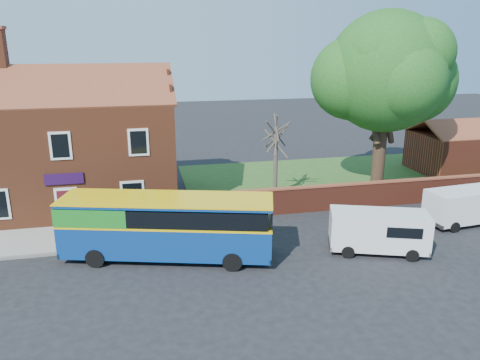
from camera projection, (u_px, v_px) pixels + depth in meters
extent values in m
plane|color=black|center=(218.00, 279.00, 20.20)|extent=(120.00, 120.00, 0.00)
cube|color=gray|center=(65.00, 239.00, 24.12)|extent=(18.00, 3.50, 0.12)
cube|color=slate|center=(60.00, 253.00, 22.48)|extent=(18.00, 0.15, 0.14)
cube|color=#426B28|center=(359.00, 177.00, 35.01)|extent=(26.00, 12.00, 0.04)
cube|color=brown|center=(72.00, 153.00, 28.57)|extent=(12.00, 8.00, 6.50)
cube|color=brown|center=(60.00, 86.00, 25.47)|extent=(12.30, 4.08, 2.16)
cube|color=brown|center=(69.00, 80.00, 29.21)|extent=(12.30, 4.08, 2.16)
cube|color=black|center=(60.00, 146.00, 24.41)|extent=(1.10, 0.06, 1.50)
cube|color=#4C0F19|center=(67.00, 209.00, 25.41)|extent=(0.95, 0.04, 2.10)
cube|color=silver|center=(67.00, 208.00, 25.41)|extent=(1.20, 0.06, 2.30)
cube|color=#250C36|center=(64.00, 179.00, 24.90)|extent=(2.00, 0.06, 0.60)
cube|color=maroon|center=(404.00, 193.00, 29.19)|extent=(22.00, 0.30, 1.50)
cube|color=brown|center=(405.00, 180.00, 28.96)|extent=(22.00, 0.38, 0.10)
cube|color=maroon|center=(467.00, 152.00, 36.43)|extent=(8.00, 5.00, 3.00)
cube|color=brown|center=(460.00, 123.00, 37.00)|extent=(8.20, 2.56, 1.24)
cube|color=navy|center=(168.00, 236.00, 21.89)|extent=(10.02, 4.97, 1.55)
cube|color=#E1B20B|center=(167.00, 220.00, 21.67)|extent=(10.04, 5.00, 0.10)
cube|color=black|center=(167.00, 211.00, 21.54)|extent=(9.65, 4.89, 0.77)
cube|color=#1C8022|center=(98.00, 210.00, 21.71)|extent=(3.85, 3.27, 0.82)
cube|color=navy|center=(166.00, 200.00, 21.39)|extent=(10.02, 4.97, 0.14)
cube|color=#E1B20B|center=(166.00, 199.00, 21.36)|extent=(10.07, 5.02, 0.06)
cylinder|color=black|center=(96.00, 258.00, 21.18)|extent=(0.92, 0.51, 0.87)
cylinder|color=black|center=(112.00, 238.00, 23.35)|extent=(0.92, 0.51, 0.87)
cylinder|color=black|center=(232.00, 262.00, 20.83)|extent=(0.92, 0.51, 0.87)
cylinder|color=black|center=(236.00, 241.00, 23.00)|extent=(0.92, 0.51, 0.87)
cube|color=white|center=(378.00, 230.00, 22.50)|extent=(4.94, 3.26, 1.74)
cube|color=black|center=(424.00, 227.00, 22.17)|extent=(0.60, 1.50, 0.69)
cube|color=black|center=(425.00, 247.00, 22.45)|extent=(0.71, 1.76, 0.22)
cylinder|color=black|center=(348.00, 252.00, 22.10)|extent=(0.64, 0.41, 0.61)
cylinder|color=black|center=(345.00, 237.00, 23.73)|extent=(0.64, 0.41, 0.61)
cylinder|color=black|center=(412.00, 255.00, 21.75)|extent=(0.64, 0.41, 0.61)
cylinder|color=black|center=(404.00, 240.00, 23.38)|extent=(0.64, 0.41, 0.61)
cube|color=white|center=(466.00, 204.00, 25.97)|extent=(4.67, 2.22, 1.72)
cylinder|color=black|center=(454.00, 227.00, 25.02)|extent=(0.61, 0.27, 0.60)
cylinder|color=black|center=(433.00, 216.00, 26.56)|extent=(0.61, 0.27, 0.60)
cylinder|color=black|center=(474.00, 211.00, 27.40)|extent=(0.61, 0.27, 0.60)
cylinder|color=black|center=(379.00, 157.00, 31.13)|extent=(0.85, 0.85, 4.88)
sphere|color=#327022|center=(386.00, 72.00, 29.53)|extent=(7.63, 7.63, 7.63)
sphere|color=#327022|center=(413.00, 81.00, 30.57)|extent=(5.51, 5.51, 5.51)
sphere|color=#327022|center=(352.00, 78.00, 29.84)|extent=(5.30, 5.30, 5.30)
cylinder|color=#4C4238|center=(276.00, 163.00, 29.54)|extent=(0.27, 0.27, 4.80)
cylinder|color=#4C4238|center=(276.00, 137.00, 29.04)|extent=(0.28, 2.34, 1.89)
cylinder|color=#4C4238|center=(276.00, 140.00, 29.09)|extent=(1.22, 1.73, 1.73)
cylinder|color=#4C4238|center=(276.00, 134.00, 28.99)|extent=(1.97, 0.90, 1.91)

